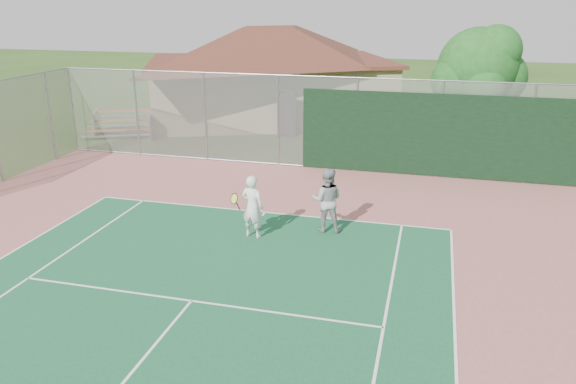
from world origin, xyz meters
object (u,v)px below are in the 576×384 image
object	(u,v)px
tree	(480,71)
bleachers	(123,123)
clubhouse	(270,64)
player_grey_back	(327,201)
player_white_front	(252,207)

from	to	relation	value
tree	bleachers	bearing A→B (deg)	-177.72
clubhouse	player_grey_back	xyz separation A→B (m)	(6.02, -14.93, -1.99)
clubhouse	tree	distance (m)	11.62
bleachers	tree	distance (m)	16.15
bleachers	clubhouse	bearing A→B (deg)	23.36
bleachers	player_grey_back	size ratio (longest dim) A/B	2.03
bleachers	player_grey_back	xyz separation A→B (m)	(11.56, -9.04, 0.31)
clubhouse	player_white_front	distance (m)	16.53
bleachers	player_white_front	size ratio (longest dim) A/B	2.10
bleachers	tree	world-z (taller)	tree
clubhouse	bleachers	xyz separation A→B (m)	(-5.54, -5.89, -2.30)
bleachers	tree	bearing A→B (deg)	-21.11
clubhouse	player_white_front	bearing A→B (deg)	-98.03
bleachers	player_grey_back	world-z (taller)	player_grey_back
clubhouse	tree	world-z (taller)	clubhouse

